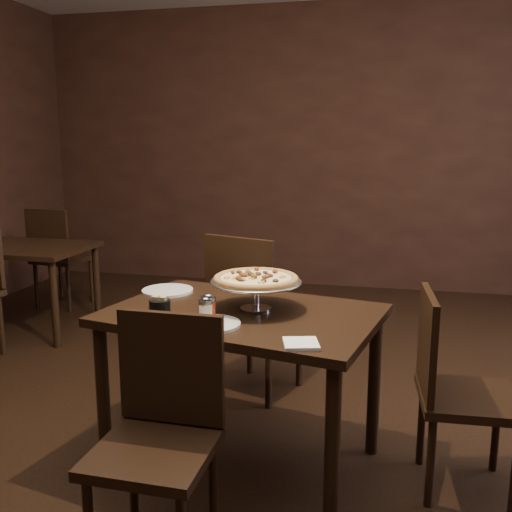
# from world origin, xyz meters

# --- Properties ---
(room) EXTENTS (6.04, 7.04, 2.84)m
(room) POSITION_xyz_m (0.06, 0.03, 1.40)
(room) COLOR black
(room) RESTS_ON ground
(dining_table) EXTENTS (1.30, 1.00, 0.73)m
(dining_table) POSITION_xyz_m (-0.02, 0.04, 0.63)
(dining_table) COLOR black
(dining_table) RESTS_ON ground
(background_table) EXTENTS (1.08, 0.72, 0.68)m
(background_table) POSITION_xyz_m (-2.20, 1.51, 0.59)
(background_table) COLOR black
(background_table) RESTS_ON ground
(pizza_stand) EXTENTS (0.41, 0.41, 0.17)m
(pizza_stand) POSITION_xyz_m (0.03, 0.08, 0.86)
(pizza_stand) COLOR #AFAFB6
(pizza_stand) RESTS_ON dining_table
(parmesan_shaker) EXTENTS (0.06, 0.06, 0.10)m
(parmesan_shaker) POSITION_xyz_m (-0.14, -0.13, 0.78)
(parmesan_shaker) COLOR beige
(parmesan_shaker) RESTS_ON dining_table
(pepper_flake_shaker) EXTENTS (0.06, 0.06, 0.11)m
(pepper_flake_shaker) POSITION_xyz_m (-0.13, -0.11, 0.78)
(pepper_flake_shaker) COLOR maroon
(pepper_flake_shaker) RESTS_ON dining_table
(packet_caddy) EXTENTS (0.09, 0.09, 0.07)m
(packet_caddy) POSITION_xyz_m (-0.37, -0.06, 0.76)
(packet_caddy) COLOR black
(packet_caddy) RESTS_ON dining_table
(napkin_stack) EXTENTS (0.15, 0.15, 0.01)m
(napkin_stack) POSITION_xyz_m (0.29, -0.34, 0.73)
(napkin_stack) COLOR white
(napkin_stack) RESTS_ON dining_table
(plate_left) EXTENTS (0.25, 0.25, 0.01)m
(plate_left) POSITION_xyz_m (-0.47, 0.28, 0.73)
(plate_left) COLOR silver
(plate_left) RESTS_ON dining_table
(plate_near) EXTENTS (0.24, 0.24, 0.01)m
(plate_near) POSITION_xyz_m (-0.10, -0.19, 0.73)
(plate_near) COLOR silver
(plate_near) RESTS_ON dining_table
(serving_spatula) EXTENTS (0.14, 0.14, 0.02)m
(serving_spatula) POSITION_xyz_m (0.17, 0.02, 0.86)
(serving_spatula) COLOR #AFAFB6
(serving_spatula) RESTS_ON pizza_stand
(chair_far) EXTENTS (0.57, 0.57, 0.95)m
(chair_far) POSITION_xyz_m (-0.16, 0.76, 0.52)
(chair_far) COLOR black
(chair_far) RESTS_ON ground
(chair_near) EXTENTS (0.41, 0.41, 0.86)m
(chair_near) POSITION_xyz_m (-0.17, -0.57, 0.47)
(chair_near) COLOR black
(chair_near) RESTS_ON ground
(chair_side) EXTENTS (0.42, 0.42, 0.85)m
(chair_side) POSITION_xyz_m (0.88, 0.05, 0.47)
(chair_side) COLOR black
(chair_side) RESTS_ON ground
(bg_chair_far) EXTENTS (0.46, 0.46, 0.90)m
(bg_chair_far) POSITION_xyz_m (-2.26, 2.14, 0.49)
(bg_chair_far) COLOR black
(bg_chair_far) RESTS_ON ground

